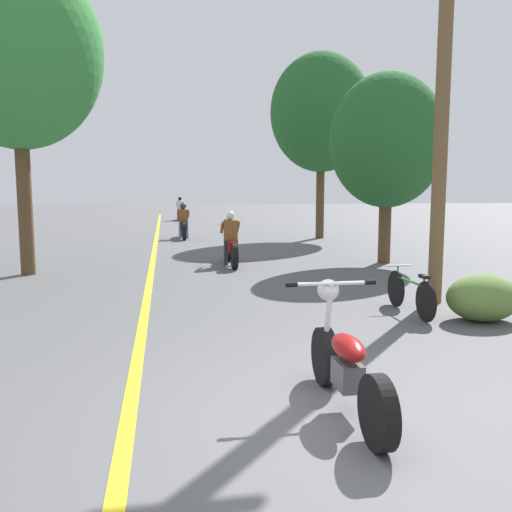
% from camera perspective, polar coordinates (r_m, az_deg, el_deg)
% --- Properties ---
extents(ground_plane, '(120.00, 120.00, 0.00)m').
position_cam_1_polar(ground_plane, '(4.82, 7.95, -17.07)').
color(ground_plane, '#515154').
extents(lane_stripe_center, '(0.14, 48.00, 0.01)m').
position_cam_1_polar(lane_stripe_center, '(16.52, -10.70, 0.23)').
color(lane_stripe_center, yellow).
rests_on(lane_stripe_center, ground).
extents(utility_pole, '(1.10, 0.24, 7.25)m').
position_cam_1_polar(utility_pole, '(9.90, 19.11, 16.95)').
color(utility_pole, brown).
rests_on(utility_pole, ground).
extents(roadside_tree_right_near, '(3.00, 2.70, 4.90)m').
position_cam_1_polar(roadside_tree_right_near, '(14.63, 13.65, 11.67)').
color(roadside_tree_right_near, '#513A23').
rests_on(roadside_tree_right_near, ground).
extents(roadside_tree_right_far, '(3.93, 3.54, 7.10)m').
position_cam_1_polar(roadside_tree_right_far, '(21.59, 6.89, 14.72)').
color(roadside_tree_right_far, '#513A23').
rests_on(roadside_tree_right_far, ground).
extents(roadside_tree_left, '(3.70, 3.33, 7.07)m').
position_cam_1_polar(roadside_tree_left, '(13.65, -23.88, 19.07)').
color(roadside_tree_left, '#513A23').
rests_on(roadside_tree_left, ground).
extents(roadside_bush, '(1.10, 0.88, 0.70)m').
position_cam_1_polar(roadside_bush, '(8.75, 22.79, -4.08)').
color(roadside_bush, '#5B7A38').
rests_on(roadside_bush, ground).
extents(motorcycle_foreground, '(0.89, 1.98, 1.09)m').
position_cam_1_polar(motorcycle_foreground, '(4.97, 9.41, -11.13)').
color(motorcycle_foreground, black).
rests_on(motorcycle_foreground, ground).
extents(motorcycle_rider_lead, '(0.50, 2.16, 1.38)m').
position_cam_1_polar(motorcycle_rider_lead, '(13.88, -2.68, 1.18)').
color(motorcycle_rider_lead, black).
rests_on(motorcycle_rider_lead, ground).
extents(motorcycle_rider_mid, '(0.50, 2.13, 1.39)m').
position_cam_1_polar(motorcycle_rider_mid, '(21.33, -7.64, 3.27)').
color(motorcycle_rider_mid, black).
rests_on(motorcycle_rider_mid, ground).
extents(motorcycle_rider_far, '(0.50, 2.05, 1.43)m').
position_cam_1_polar(motorcycle_rider_far, '(33.26, -7.99, 4.66)').
color(motorcycle_rider_far, black).
rests_on(motorcycle_rider_far, ground).
extents(bicycle_parked, '(0.44, 1.67, 0.71)m').
position_cam_1_polar(bicycle_parked, '(8.86, 15.93, -3.77)').
color(bicycle_parked, black).
rests_on(bicycle_parked, ground).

